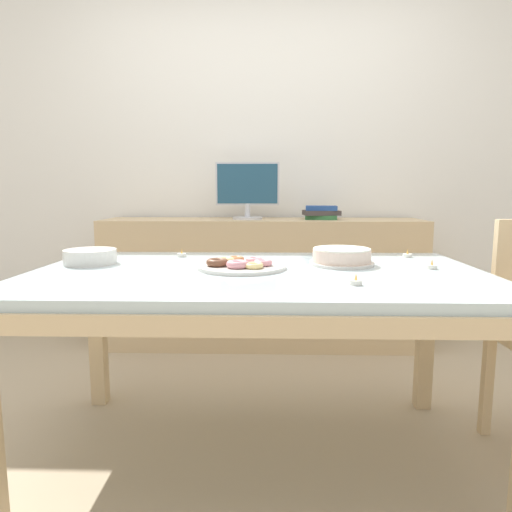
{
  "coord_description": "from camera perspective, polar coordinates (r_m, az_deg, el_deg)",
  "views": [
    {
      "loc": [
        0.04,
        -1.7,
        1.06
      ],
      "look_at": [
        -0.0,
        -0.04,
        0.82
      ],
      "focal_mm": 32.0,
      "sensor_mm": 36.0,
      "label": 1
    }
  ],
  "objects": [
    {
      "name": "ground_plane",
      "position": [
        2.0,
        0.17,
        -23.76
      ],
      "size": [
        12.0,
        12.0,
        0.0
      ],
      "primitive_type": "plane",
      "color": "tan"
    },
    {
      "name": "wall_back",
      "position": [
        3.38,
        0.92,
        12.3
      ],
      "size": [
        8.0,
        0.1,
        2.6
      ],
      "primitive_type": "cube",
      "color": "white",
      "rests_on": "ground"
    },
    {
      "name": "tealight_left_edge",
      "position": [
        2.09,
        -9.27,
        0.17
      ],
      "size": [
        0.04,
        0.04,
        0.04
      ],
      "color": "silver",
      "rests_on": "dining_table"
    },
    {
      "name": "plate_stack",
      "position": [
        1.98,
        -20.01,
        -0.08
      ],
      "size": [
        0.21,
        0.21,
        0.06
      ],
      "color": "silver",
      "rests_on": "dining_table"
    },
    {
      "name": "dining_table",
      "position": [
        1.74,
        0.18,
        -4.5
      ],
      "size": [
        1.73,
        1.03,
        0.76
      ],
      "color": "silver",
      "rests_on": "ground"
    },
    {
      "name": "computer_monitor",
      "position": [
        3.07,
        -1.08,
        8.15
      ],
      "size": [
        0.42,
        0.2,
        0.38
      ],
      "color": "silver",
      "rests_on": "sideboard"
    },
    {
      "name": "tealight_centre",
      "position": [
        2.17,
        10.18,
        0.42
      ],
      "size": [
        0.04,
        0.04,
        0.04
      ],
      "color": "silver",
      "rests_on": "dining_table"
    },
    {
      "name": "tealight_right_edge",
      "position": [
        1.87,
        21.12,
        -1.22
      ],
      "size": [
        0.04,
        0.04,
        0.04
      ],
      "color": "silver",
      "rests_on": "dining_table"
    },
    {
      "name": "pastry_platter",
      "position": [
        1.75,
        -1.97,
        -1.14
      ],
      "size": [
        0.34,
        0.34,
        0.04
      ],
      "color": "silver",
      "rests_on": "dining_table"
    },
    {
      "name": "cake_chocolate_round",
      "position": [
        1.87,
        10.64,
        -0.1
      ],
      "size": [
        0.26,
        0.26,
        0.07
      ],
      "color": "silver",
      "rests_on": "dining_table"
    },
    {
      "name": "tealight_near_cakes",
      "position": [
        1.49,
        12.37,
        -3.18
      ],
      "size": [
        0.04,
        0.04,
        0.04
      ],
      "color": "silver",
      "rests_on": "dining_table"
    },
    {
      "name": "book_stack",
      "position": [
        3.09,
        8.16,
        5.38
      ],
      "size": [
        0.25,
        0.2,
        0.09
      ],
      "color": "#2D6638",
      "rests_on": "sideboard"
    },
    {
      "name": "tealight_near_front",
      "position": [
        2.16,
        18.39,
        0.11
      ],
      "size": [
        0.04,
        0.04,
        0.04
      ],
      "color": "silver",
      "rests_on": "dining_table"
    },
    {
      "name": "sideboard",
      "position": [
        3.13,
        0.81,
        -3.32
      ],
      "size": [
        2.13,
        0.44,
        0.87
      ],
      "color": "#D1B284",
      "rests_on": "ground"
    }
  ]
}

